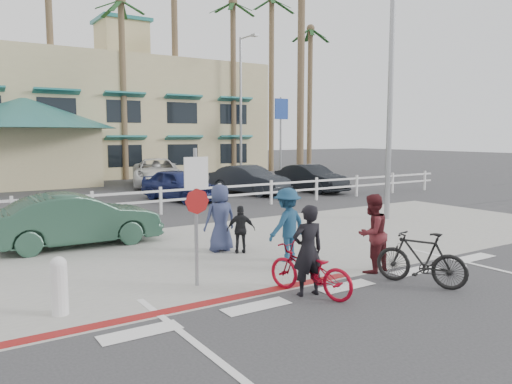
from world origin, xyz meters
TOP-DOWN VIEW (x-y plane):
  - ground at (0.00, 0.00)m, footprint 140.00×140.00m
  - bike_path at (0.00, -2.00)m, footprint 12.00×16.00m
  - sidewalk_plaza at (0.00, 4.50)m, footprint 22.00×7.00m
  - cross_street at (0.00, 8.50)m, footprint 40.00×5.00m
  - parking_lot at (0.00, 18.00)m, footprint 50.00×16.00m
  - curb_red at (-3.00, 1.20)m, footprint 7.00×0.25m
  - rail_fence at (0.50, 10.50)m, footprint 29.40×0.16m
  - building at (2.00, 31.00)m, footprint 28.00×16.00m
  - sign_post at (-2.30, 2.20)m, footprint 0.50×0.10m
  - bollard_0 at (-4.80, 2.00)m, footprint 0.26×0.26m
  - streetlight_0 at (6.50, 5.50)m, footprint 0.60×2.00m
  - streetlight_1 at (12.00, 24.00)m, footprint 0.60×2.00m
  - info_sign at (14.00, 22.00)m, footprint 1.20×0.16m
  - palm_4 at (0.00, 26.00)m, footprint 4.00×4.00m
  - palm_5 at (4.00, 25.00)m, footprint 4.00×4.00m
  - palm_6 at (8.00, 26.00)m, footprint 4.00×4.00m
  - palm_7 at (12.00, 25.00)m, footprint 4.00×4.00m
  - palm_8 at (16.00, 26.00)m, footprint 4.00×4.00m
  - palm_9 at (19.00, 25.00)m, footprint 4.00×4.00m
  - palm_11 at (11.00, 16.00)m, footprint 4.00×4.00m
  - bike_red at (-0.87, 0.61)m, footprint 1.07×1.84m
  - rider_red at (-0.90, 0.62)m, footprint 0.65×0.49m
  - bike_black at (1.28, -0.07)m, footprint 1.11×1.78m
  - rider_black at (1.17, 1.09)m, footprint 0.88×0.73m
  - pedestrian_a at (0.25, 2.78)m, footprint 1.19×0.85m
  - pedestrian_child at (-0.24, 3.96)m, footprint 0.74×0.57m
  - pedestrian_b at (-0.56, 4.41)m, footprint 0.82×0.55m
  - car_white_sedan at (-3.34, 6.94)m, footprint 4.14×1.46m
  - lot_car_2 at (2.60, 13.67)m, footprint 2.54×4.32m
  - lot_car_3 at (6.34, 13.98)m, footprint 2.57×4.41m
  - lot_car_5 at (4.03, 19.86)m, footprint 4.20×6.05m
  - lot_car_6 at (9.52, 13.21)m, footprint 1.75×4.20m

SIDE VIEW (x-z plane):
  - ground at x=0.00m, z-range 0.00..0.00m
  - parking_lot at x=0.00m, z-range 0.00..0.01m
  - bike_path at x=0.00m, z-range 0.00..0.01m
  - cross_street at x=0.00m, z-range 0.00..0.01m
  - sidewalk_plaza at x=0.00m, z-range 0.00..0.01m
  - curb_red at x=-3.00m, z-range 0.00..0.02m
  - bike_red at x=-0.87m, z-range 0.00..0.91m
  - bollard_0 at x=-4.80m, z-range 0.00..0.95m
  - rail_fence at x=0.50m, z-range 0.00..1.00m
  - bike_black at x=1.28m, z-range 0.00..1.04m
  - pedestrian_child at x=-0.24m, z-range 0.00..1.16m
  - lot_car_6 at x=9.52m, z-range 0.00..1.35m
  - car_white_sedan at x=-3.34m, z-range 0.00..1.36m
  - lot_car_3 at x=6.34m, z-range 0.00..1.38m
  - lot_car_2 at x=2.60m, z-range 0.00..1.38m
  - lot_car_5 at x=4.03m, z-range 0.00..1.53m
  - rider_red at x=-0.90m, z-range 0.00..1.63m
  - rider_black at x=1.17m, z-range 0.00..1.63m
  - pedestrian_b at x=-0.56m, z-range 0.00..1.66m
  - pedestrian_a at x=0.25m, z-range 0.00..1.66m
  - sign_post at x=-2.30m, z-range 0.00..2.90m
  - info_sign at x=14.00m, z-range 0.00..5.60m
  - streetlight_0 at x=6.50m, z-range 0.00..9.00m
  - streetlight_1 at x=12.00m, z-range 0.00..9.50m
  - building at x=2.00m, z-range 0.00..11.30m
  - palm_5 at x=4.00m, z-range 0.00..13.00m
  - palm_9 at x=19.00m, z-range 0.00..13.00m
  - palm_7 at x=12.00m, z-range 0.00..14.00m
  - palm_11 at x=11.00m, z-range 0.00..14.00m
  - palm_4 at x=0.00m, z-range 0.00..15.00m
  - palm_8 at x=16.00m, z-range 0.00..15.00m
  - palm_6 at x=8.00m, z-range 0.00..17.00m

